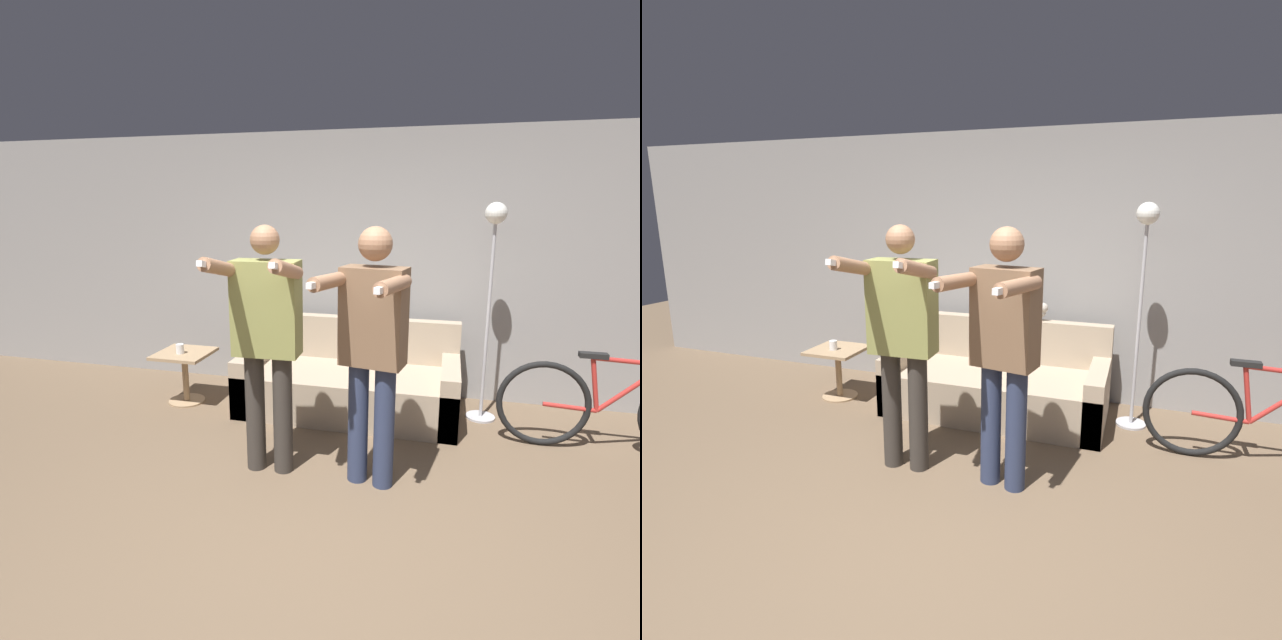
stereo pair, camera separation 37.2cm
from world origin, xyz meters
TOP-DOWN VIEW (x-y plane):
  - ground_plane at (0.00, 0.00)m, footprint 16.00×16.00m
  - wall_back at (0.00, 2.67)m, footprint 10.00×0.05m
  - couch at (-0.25, 2.08)m, footprint 1.99×0.93m
  - person_left at (-0.60, 0.85)m, footprint 0.55×0.68m
  - person_right at (0.13, 0.85)m, footprint 0.57×0.73m
  - cat at (-0.07, 2.43)m, footprint 0.53×0.14m
  - floor_lamp at (0.95, 2.18)m, footprint 0.26×0.26m
  - side_table at (-1.84, 1.87)m, footprint 0.50×0.50m
  - cup at (-1.86, 1.82)m, footprint 0.08×0.08m
  - bicycle at (1.89, 1.76)m, footprint 1.74×0.07m

SIDE VIEW (x-z plane):
  - ground_plane at x=0.00m, z-range 0.00..0.00m
  - couch at x=-0.25m, z-range -0.15..0.67m
  - side_table at x=-1.84m, z-range 0.11..0.62m
  - bicycle at x=1.89m, z-range -0.03..0.77m
  - cup at x=-1.86m, z-range 0.51..0.60m
  - cat at x=-0.07m, z-range 0.81..0.99m
  - person_right at x=0.13m, z-range 0.14..1.91m
  - person_left at x=-0.60m, z-range 0.15..1.92m
  - wall_back at x=0.00m, z-range 0.00..2.60m
  - floor_lamp at x=0.95m, z-range 0.43..2.35m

